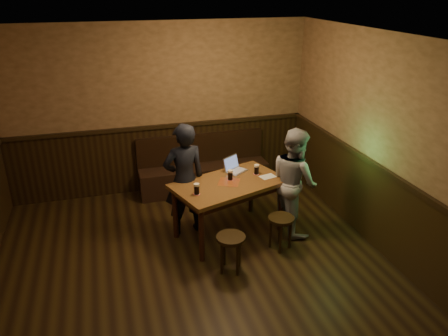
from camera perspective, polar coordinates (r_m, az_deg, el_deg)
name	(u,v)px	position (r m, az deg, el deg)	size (l,w,h in m)	color
room	(198,194)	(4.79, -3.42, -3.37)	(5.04, 6.04, 2.84)	black
bench	(203,172)	(7.53, -2.72, -0.54)	(2.20, 0.50, 0.95)	black
pub_table	(229,189)	(6.02, 0.66, -2.78)	(1.71, 1.30, 0.81)	#5B301A
stool_left	(231,243)	(5.42, 0.90, -9.79)	(0.46, 0.46, 0.49)	black
stool_right	(281,223)	(5.90, 7.44, -7.19)	(0.45, 0.45, 0.47)	black
pint_left	(197,189)	(5.62, -3.60, -2.74)	(0.10, 0.10, 0.15)	#AC151A
pint_mid	(230,175)	(6.01, 0.82, -0.92)	(0.09, 0.09, 0.15)	#AC151A
pint_right	(257,169)	(6.21, 4.27, -0.18)	(0.09, 0.09, 0.15)	#AC151A
laptop	(234,168)	(6.30, 1.34, 0.07)	(0.38, 0.37, 0.21)	silver
menu	(268,177)	(6.17, 5.73, -1.12)	(0.22, 0.15, 0.00)	silver
person_suit	(184,180)	(6.07, -5.20, -1.52)	(0.59, 0.39, 1.62)	black
person_grey	(294,181)	(6.19, 9.15, -1.68)	(0.75, 0.58, 1.54)	gray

